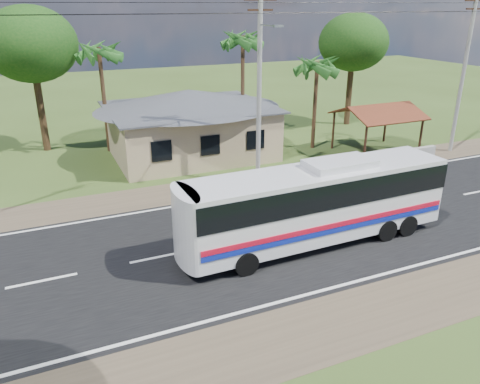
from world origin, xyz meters
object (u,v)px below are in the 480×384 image
object	(u,v)px
motorcycle	(296,175)
coach_bus	(318,198)
person	(339,170)
waiting_shed	(378,113)

from	to	relation	value
motorcycle	coach_bus	bearing A→B (deg)	165.52
coach_bus	person	world-z (taller)	coach_bus
waiting_shed	motorcycle	bearing A→B (deg)	-158.35
coach_bus	motorcycle	bearing A→B (deg)	65.83
waiting_shed	person	size ratio (longest dim) A/B	2.93
motorcycle	waiting_shed	bearing A→B (deg)	-59.72
waiting_shed	person	bearing A→B (deg)	-143.94
motorcycle	person	bearing A→B (deg)	-111.07
coach_bus	person	distance (m)	7.47
waiting_shed	motorcycle	world-z (taller)	waiting_shed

